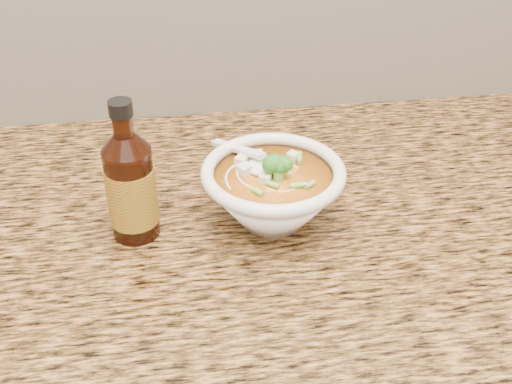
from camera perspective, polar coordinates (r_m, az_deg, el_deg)
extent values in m
cube|color=#A5733C|center=(0.76, 0.03, -4.74)|extent=(4.00, 0.68, 0.04)
cylinder|color=white|center=(0.77, 1.48, -2.31)|extent=(0.07, 0.07, 0.01)
torus|color=white|center=(0.73, 1.55, 1.79)|extent=(0.17, 0.17, 0.02)
torus|color=beige|center=(0.73, 2.57, 0.94)|extent=(0.10, 0.10, 0.00)
torus|color=beige|center=(0.72, 1.46, 0.72)|extent=(0.06, 0.06, 0.00)
torus|color=beige|center=(0.73, 1.47, 0.84)|extent=(0.08, 0.08, 0.00)
torus|color=beige|center=(0.74, 1.57, 1.54)|extent=(0.07, 0.07, 0.00)
torus|color=beige|center=(0.73, 2.38, 0.56)|extent=(0.08, 0.08, 0.00)
torus|color=beige|center=(0.74, 0.47, 1.33)|extent=(0.09, 0.09, 0.00)
torus|color=beige|center=(0.74, 1.34, 1.24)|extent=(0.12, 0.12, 0.00)
torus|color=beige|center=(0.74, 1.56, 0.79)|extent=(0.05, 0.05, 0.00)
cube|color=silver|center=(0.72, -1.45, 0.95)|extent=(0.02, 0.02, 0.01)
cube|color=silver|center=(0.74, 2.76, 1.89)|extent=(0.02, 0.02, 0.01)
cube|color=silver|center=(0.73, 2.63, 1.56)|extent=(0.01, 0.01, 0.01)
cube|color=silver|center=(0.75, 1.52, 2.61)|extent=(0.02, 0.02, 0.01)
cube|color=silver|center=(0.75, -1.29, 2.52)|extent=(0.02, 0.02, 0.01)
cube|color=silver|center=(0.71, 2.71, 0.55)|extent=(0.02, 0.02, 0.01)
ellipsoid|color=#196014|center=(0.72, 2.02, 2.14)|extent=(0.03, 0.03, 0.03)
cylinder|color=#74BE49|center=(0.73, 5.10, 1.46)|extent=(0.02, 0.02, 0.01)
cylinder|color=#74BE49|center=(0.71, 4.79, 0.20)|extent=(0.01, 0.02, 0.01)
cylinder|color=#74BE49|center=(0.71, 1.48, 0.68)|extent=(0.02, 0.02, 0.01)
cylinder|color=#74BE49|center=(0.76, 1.51, 3.12)|extent=(0.01, 0.02, 0.01)
cylinder|color=#74BE49|center=(0.71, 1.79, 0.59)|extent=(0.01, 0.02, 0.01)
cylinder|color=#74BE49|center=(0.70, 3.23, -0.08)|extent=(0.02, 0.02, 0.01)
ellipsoid|color=white|center=(0.74, 0.55, 2.27)|extent=(0.04, 0.04, 0.01)
cube|color=white|center=(0.77, -1.64, 3.86)|extent=(0.06, 0.08, 0.02)
cylinder|color=#351307|center=(0.73, -10.99, -0.08)|extent=(0.06, 0.06, 0.11)
cylinder|color=#351307|center=(0.69, -11.77, 5.83)|extent=(0.03, 0.03, 0.02)
cylinder|color=black|center=(0.68, -11.97, 7.29)|extent=(0.03, 0.03, 0.02)
cylinder|color=red|center=(0.73, -10.97, -0.22)|extent=(0.07, 0.07, 0.07)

